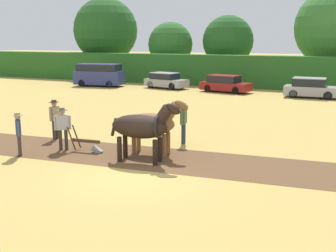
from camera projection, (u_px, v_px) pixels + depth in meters
ground_plane at (132, 175)px, 14.24m from camera, size 240.00×240.00×0.00m
plowed_furrow_strip at (51, 148)px, 17.73m from camera, size 29.05×5.88×0.01m
hedgerow at (279, 72)px, 38.29m from camera, size 69.97×1.83×3.00m
tree_far_left at (106, 30)px, 49.99m from camera, size 7.57×7.57×9.28m
tree_left at (170, 44)px, 46.57m from camera, size 4.92×4.92×6.35m
tree_center_left at (228, 41)px, 44.06m from camera, size 5.31×5.31×6.94m
tree_center at (334, 27)px, 40.20m from camera, size 7.53×7.53×9.35m
draft_horse_lead_left at (142, 127)px, 15.50m from camera, size 2.84×1.13×2.34m
draft_horse_lead_right at (154, 123)px, 16.58m from camera, size 2.68×1.03×2.29m
plow at (89, 144)px, 17.08m from camera, size 1.51×0.49×1.13m
farmer_at_plow at (63, 125)px, 17.22m from camera, size 0.54×0.48×1.77m
farmer_beside_team at (184, 119)px, 18.30m from camera, size 0.46×0.69×1.81m
farmer_onlooker_left at (18, 130)px, 16.39m from camera, size 0.49×0.51×1.72m
farmer_onlooker_right at (55, 116)px, 19.15m from camera, size 0.45×0.69×1.81m
parked_van at (99, 75)px, 40.60m from camera, size 4.85×2.63×2.15m
parked_car_left at (166, 81)px, 38.88m from camera, size 4.26×2.53×1.45m
parked_car_center_left at (225, 84)px, 36.10m from camera, size 4.52×2.47×1.45m
parked_car_center at (311, 88)px, 32.70m from camera, size 4.09×1.80×1.55m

